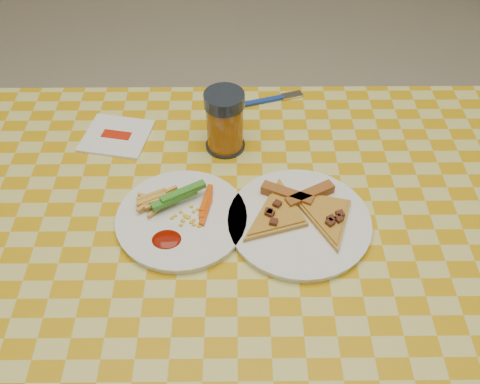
# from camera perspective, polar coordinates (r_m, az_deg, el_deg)

# --- Properties ---
(table) EXTENTS (1.28, 0.88, 0.76)m
(table) POSITION_cam_1_polar(r_m,az_deg,el_deg) (1.03, -0.29, -6.73)
(table) COLOR white
(table) RESTS_ON ground
(plate_left) EXTENTS (0.27, 0.27, 0.01)m
(plate_left) POSITION_cam_1_polar(r_m,az_deg,el_deg) (0.98, -6.24, -2.94)
(plate_left) COLOR white
(plate_left) RESTS_ON table
(plate_right) EXTENTS (0.26, 0.26, 0.01)m
(plate_right) POSITION_cam_1_polar(r_m,az_deg,el_deg) (0.98, 6.32, -3.28)
(plate_right) COLOR white
(plate_right) RESTS_ON table
(fries_veggies) EXTENTS (0.16, 0.15, 0.04)m
(fries_veggies) POSITION_cam_1_polar(r_m,az_deg,el_deg) (0.98, -6.75, -1.69)
(fries_veggies) COLOR gold
(fries_veggies) RESTS_ON plate_left
(pizza_slices) EXTENTS (0.28, 0.23, 0.02)m
(pizza_slices) POSITION_cam_1_polar(r_m,az_deg,el_deg) (0.98, 6.48, -2.10)
(pizza_slices) COLOR gold
(pizza_slices) RESTS_ON plate_right
(drink_glass) EXTENTS (0.08, 0.08, 0.13)m
(drink_glass) POSITION_cam_1_polar(r_m,az_deg,el_deg) (1.08, -1.64, 7.49)
(drink_glass) COLOR black
(drink_glass) RESTS_ON table
(napkin) EXTENTS (0.16, 0.15, 0.01)m
(napkin) POSITION_cam_1_polar(r_m,az_deg,el_deg) (1.18, -13.03, 5.85)
(napkin) COLOR white
(napkin) RESTS_ON table
(fork) EXTENTS (0.16, 0.06, 0.01)m
(fork) POSITION_cam_1_polar(r_m,az_deg,el_deg) (1.25, 3.33, 9.86)
(fork) COLOR #153496
(fork) RESTS_ON table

